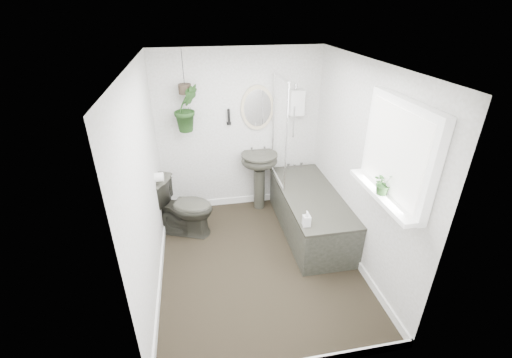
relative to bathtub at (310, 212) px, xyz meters
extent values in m
cube|color=black|center=(-0.80, -0.50, -0.30)|extent=(2.30, 2.80, 0.02)
cube|color=white|center=(-0.80, -0.50, 2.02)|extent=(2.30, 2.80, 0.02)
cube|color=white|center=(-0.80, 0.91, 0.86)|extent=(2.30, 0.02, 2.30)
cube|color=white|center=(-0.80, -1.91, 0.86)|extent=(2.30, 0.02, 2.30)
cube|color=white|center=(-1.96, -0.50, 0.86)|extent=(0.02, 2.80, 2.30)
cube|color=white|center=(0.36, -0.50, 0.86)|extent=(0.02, 2.80, 2.30)
cube|color=white|center=(-0.80, -0.50, -0.24)|extent=(2.30, 2.80, 0.10)
cube|color=white|center=(0.00, 0.84, 1.26)|extent=(0.20, 0.10, 0.35)
ellipsoid|color=#C7B894|center=(-0.55, 0.87, 1.21)|extent=(0.46, 0.03, 0.62)
cylinder|color=black|center=(-0.95, 0.86, 1.11)|extent=(0.04, 0.04, 0.22)
cylinder|color=white|center=(-1.90, 0.20, 0.61)|extent=(0.11, 0.11, 0.11)
cube|color=white|center=(0.29, -1.20, 1.36)|extent=(0.08, 1.00, 0.90)
cube|color=white|center=(0.22, -1.20, 0.94)|extent=(0.18, 1.00, 0.04)
cube|color=white|center=(0.24, -1.20, 1.36)|extent=(0.01, 0.86, 0.76)
imported|color=#313128|center=(-1.65, 0.28, 0.11)|extent=(0.89, 0.70, 0.80)
imported|color=black|center=(0.20, -1.22, 1.07)|extent=(0.21, 0.19, 0.21)
imported|color=black|center=(-1.50, 0.75, 1.29)|extent=(0.41, 0.38, 0.61)
imported|color=black|center=(-0.29, -0.67, 0.38)|extent=(0.09, 0.09, 0.18)
cylinder|color=#342A20|center=(-1.50, 0.75, 1.54)|extent=(0.16, 0.16, 0.12)
camera|label=1|loc=(-1.42, -3.65, 2.51)|focal=24.00mm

